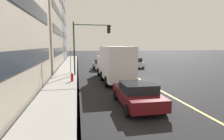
{
  "coord_description": "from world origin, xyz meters",
  "views": [
    {
      "loc": [
        -17.55,
        6.24,
        3.46
      ],
      "look_at": [
        -1.52,
        3.18,
        1.23
      ],
      "focal_mm": 29.02,
      "sensor_mm": 36.0,
      "label": 1
    }
  ],
  "objects_px": {
    "street_sign_post": "(70,59)",
    "traffic_light_mast": "(88,39)",
    "car_maroon": "(137,94)",
    "car_silver": "(101,64)",
    "truck_white": "(114,63)",
    "car_white": "(135,62)",
    "fire_hydrant": "(72,78)"
  },
  "relations": [
    {
      "from": "truck_white",
      "to": "traffic_light_mast",
      "type": "distance_m",
      "value": 5.0
    },
    {
      "from": "car_silver",
      "to": "car_white",
      "type": "bearing_deg",
      "value": -74.85
    },
    {
      "from": "car_silver",
      "to": "car_maroon",
      "type": "bearing_deg",
      "value": -179.84
    },
    {
      "from": "car_maroon",
      "to": "fire_hydrant",
      "type": "bearing_deg",
      "value": 27.48
    },
    {
      "from": "street_sign_post",
      "to": "traffic_light_mast",
      "type": "bearing_deg",
      "value": -126.11
    },
    {
      "from": "truck_white",
      "to": "fire_hydrant",
      "type": "xyz_separation_m",
      "value": [
        -0.09,
        4.0,
        -1.3
      ]
    },
    {
      "from": "truck_white",
      "to": "car_silver",
      "type": "bearing_deg",
      "value": 1.43
    },
    {
      "from": "car_silver",
      "to": "street_sign_post",
      "type": "xyz_separation_m",
      "value": [
        -3.41,
        4.09,
        1.11
      ]
    },
    {
      "from": "car_maroon",
      "to": "fire_hydrant",
      "type": "xyz_separation_m",
      "value": [
        7.36,
        3.83,
        -0.25
      ]
    },
    {
      "from": "car_maroon",
      "to": "fire_hydrant",
      "type": "distance_m",
      "value": 8.3
    },
    {
      "from": "car_silver",
      "to": "truck_white",
      "type": "bearing_deg",
      "value": -178.57
    },
    {
      "from": "car_silver",
      "to": "truck_white",
      "type": "distance_m",
      "value": 8.79
    },
    {
      "from": "truck_white",
      "to": "street_sign_post",
      "type": "relative_size",
      "value": 2.56
    },
    {
      "from": "car_white",
      "to": "truck_white",
      "type": "bearing_deg",
      "value": 152.27
    },
    {
      "from": "fire_hydrant",
      "to": "traffic_light_mast",
      "type": "bearing_deg",
      "value": -24.54
    },
    {
      "from": "fire_hydrant",
      "to": "car_silver",
      "type": "bearing_deg",
      "value": -23.22
    },
    {
      "from": "truck_white",
      "to": "street_sign_post",
      "type": "xyz_separation_m",
      "value": [
        5.32,
        4.3,
        0.09
      ]
    },
    {
      "from": "traffic_light_mast",
      "to": "street_sign_post",
      "type": "height_order",
      "value": "traffic_light_mast"
    },
    {
      "from": "street_sign_post",
      "to": "car_maroon",
      "type": "bearing_deg",
      "value": -162.06
    },
    {
      "from": "car_white",
      "to": "street_sign_post",
      "type": "xyz_separation_m",
      "value": [
        -4.93,
        9.69,
        1.06
      ]
    },
    {
      "from": "traffic_light_mast",
      "to": "street_sign_post",
      "type": "relative_size",
      "value": 1.9
    },
    {
      "from": "car_white",
      "to": "fire_hydrant",
      "type": "distance_m",
      "value": 13.96
    },
    {
      "from": "car_maroon",
      "to": "car_silver",
      "type": "height_order",
      "value": "car_silver"
    },
    {
      "from": "car_white",
      "to": "fire_hydrant",
      "type": "bearing_deg",
      "value": 137.75
    },
    {
      "from": "traffic_light_mast",
      "to": "fire_hydrant",
      "type": "relative_size",
      "value": 6.41
    },
    {
      "from": "car_white",
      "to": "street_sign_post",
      "type": "relative_size",
      "value": 1.33
    },
    {
      "from": "car_silver",
      "to": "fire_hydrant",
      "type": "distance_m",
      "value": 9.59
    },
    {
      "from": "car_maroon",
      "to": "traffic_light_mast",
      "type": "bearing_deg",
      "value": 10.34
    },
    {
      "from": "truck_white",
      "to": "fire_hydrant",
      "type": "distance_m",
      "value": 4.2
    },
    {
      "from": "car_white",
      "to": "fire_hydrant",
      "type": "height_order",
      "value": "car_white"
    },
    {
      "from": "truck_white",
      "to": "traffic_light_mast",
      "type": "xyz_separation_m",
      "value": [
        3.8,
        2.22,
        2.37
      ]
    },
    {
      "from": "car_white",
      "to": "traffic_light_mast",
      "type": "height_order",
      "value": "traffic_light_mast"
    }
  ]
}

